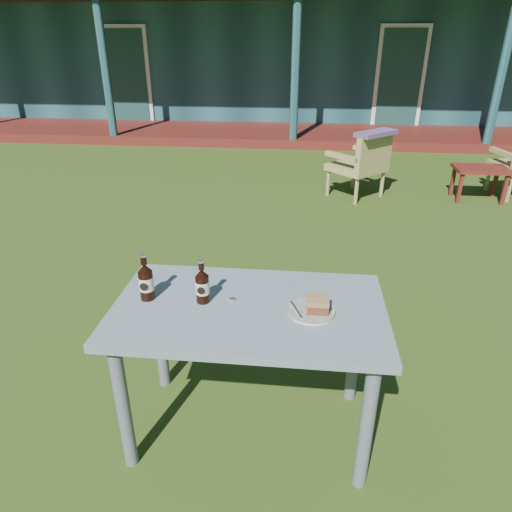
# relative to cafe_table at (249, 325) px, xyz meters

# --- Properties ---
(ground) EXTENTS (80.00, 80.00, 0.00)m
(ground) POSITION_rel_cafe_table_xyz_m (0.00, 1.60, -0.62)
(ground) COLOR #334916
(pavilion) EXTENTS (15.80, 8.30, 3.45)m
(pavilion) POSITION_rel_cafe_table_xyz_m (-0.00, 10.99, 0.99)
(pavilion) COLOR #1D454B
(pavilion) RESTS_ON ground
(cafe_table) EXTENTS (1.20, 0.70, 0.72)m
(cafe_table) POSITION_rel_cafe_table_xyz_m (0.00, 0.00, 0.00)
(cafe_table) COLOR slate
(cafe_table) RESTS_ON ground
(plate) EXTENTS (0.20, 0.20, 0.01)m
(plate) POSITION_rel_cafe_table_xyz_m (0.27, -0.02, 0.11)
(plate) COLOR silver
(plate) RESTS_ON cafe_table
(cake_slice) EXTENTS (0.09, 0.09, 0.06)m
(cake_slice) POSITION_rel_cafe_table_xyz_m (0.30, -0.03, 0.15)
(cake_slice) COLOR #592E1C
(cake_slice) RESTS_ON plate
(fork) EXTENTS (0.06, 0.14, 0.00)m
(fork) POSITION_rel_cafe_table_xyz_m (0.21, -0.03, 0.12)
(fork) COLOR silver
(fork) RESTS_ON plate
(cola_bottle_near) EXTENTS (0.06, 0.06, 0.21)m
(cola_bottle_near) POSITION_rel_cafe_table_xyz_m (-0.21, 0.02, 0.18)
(cola_bottle_near) COLOR black
(cola_bottle_near) RESTS_ON cafe_table
(cola_bottle_far) EXTENTS (0.07, 0.07, 0.22)m
(cola_bottle_far) POSITION_rel_cafe_table_xyz_m (-0.46, 0.01, 0.19)
(cola_bottle_far) COLOR black
(cola_bottle_far) RESTS_ON cafe_table
(bottle_cap) EXTENTS (0.03, 0.03, 0.01)m
(bottle_cap) POSITION_rel_cafe_table_xyz_m (-0.08, 0.04, 0.11)
(bottle_cap) COLOR silver
(bottle_cap) RESTS_ON cafe_table
(armchair_left) EXTENTS (0.78, 0.78, 0.77)m
(armchair_left) POSITION_rel_cafe_table_xyz_m (0.90, 3.78, -0.18)
(armchair_left) COLOR #9A8D4D
(armchair_left) RESTS_ON ground
(floral_throw) EXTENTS (0.54, 0.54, 0.05)m
(floral_throw) POSITION_rel_cafe_table_xyz_m (1.01, 3.67, 0.18)
(floral_throw) COLOR #5A456C
(floral_throw) RESTS_ON armchair_left
(side_table) EXTENTS (0.60, 0.40, 0.40)m
(side_table) POSITION_rel_cafe_table_xyz_m (2.29, 3.82, -0.28)
(side_table) COLOR #551A14
(side_table) RESTS_ON ground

